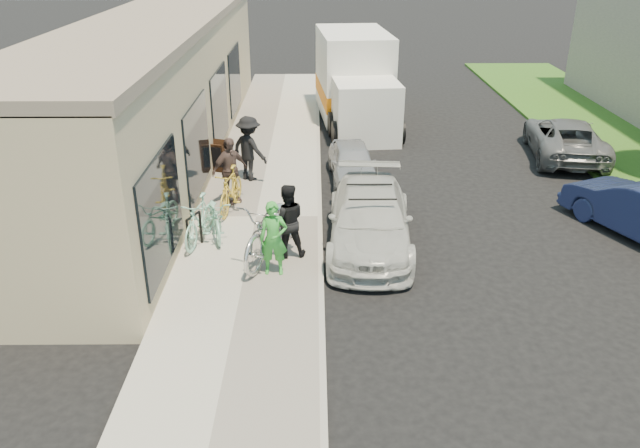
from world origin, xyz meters
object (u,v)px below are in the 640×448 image
object	(u,v)px
sedan_white	(370,219)
woman_rider	(274,239)
sandwich_board	(218,157)
cruiser_bike_b	(215,216)
man_standing	(287,221)
far_car_gray	(565,138)
cruiser_bike_c	(231,190)
bystander_b	(230,171)
sedan_silver	(352,162)
cruiser_bike_a	(200,220)
bike_rack	(194,228)
moving_truck	(355,83)
tandem_bike	(273,227)
bystander_a	(249,148)

from	to	relation	value
sedan_white	woman_rider	xyz separation A→B (m)	(-2.04, -1.52, 0.27)
sandwich_board	cruiser_bike_b	world-z (taller)	cruiser_bike_b
woman_rider	man_standing	bearing A→B (deg)	73.97
far_car_gray	cruiser_bike_b	xyz separation A→B (m)	(-10.08, -5.85, -0.00)
cruiser_bike_c	bystander_b	world-z (taller)	bystander_b
sedan_silver	cruiser_bike_a	size ratio (longest dim) A/B	1.78
sedan_white	bystander_b	size ratio (longest dim) A/B	2.67
sandwich_board	bystander_b	bearing A→B (deg)	-56.04
sedan_silver	woman_rider	world-z (taller)	woman_rider
cruiser_bike_b	sedan_silver	bearing A→B (deg)	34.75
bike_rack	man_standing	xyz separation A→B (m)	(2.03, -0.36, 0.33)
sandwich_board	far_car_gray	distance (m)	10.74
moving_truck	sedan_white	bearing A→B (deg)	-96.41
moving_truck	tandem_bike	distance (m)	11.48
woman_rider	bystander_b	size ratio (longest dim) A/B	0.90
woman_rider	bystander_b	distance (m)	3.91
moving_truck	far_car_gray	world-z (taller)	moving_truck
cruiser_bike_c	bystander_b	size ratio (longest dim) A/B	1.04
cruiser_bike_c	woman_rider	bearing A→B (deg)	-58.96
sedan_silver	woman_rider	size ratio (longest dim) A/B	2.01
moving_truck	far_car_gray	bearing A→B (deg)	-39.04
bystander_a	bystander_b	bearing A→B (deg)	116.42
bike_rack	sandwich_board	distance (m)	4.83
moving_truck	bystander_b	distance (m)	9.03
far_car_gray	cruiser_bike_b	world-z (taller)	far_car_gray
sedan_silver	moving_truck	bearing A→B (deg)	83.03
tandem_bike	cruiser_bike_a	distance (m)	1.82
bike_rack	moving_truck	world-z (taller)	moving_truck
far_car_gray	man_standing	bearing A→B (deg)	48.29
sandwich_board	cruiser_bike_b	size ratio (longest dim) A/B	0.50
man_standing	woman_rider	bearing A→B (deg)	64.91
sedan_silver	cruiser_bike_a	world-z (taller)	cruiser_bike_a
moving_truck	cruiser_bike_b	size ratio (longest dim) A/B	3.77
sedan_white	cruiser_bike_a	xyz separation A→B (m)	(-3.76, -0.08, 0.03)
cruiser_bike_c	man_standing	bearing A→B (deg)	-48.83
cruiser_bike_c	sedan_white	bearing A→B (deg)	-17.34
cruiser_bike_c	sedan_silver	bearing A→B (deg)	47.73
sedan_white	bike_rack	bearing A→B (deg)	-170.46
man_standing	cruiser_bike_c	xyz separation A→B (m)	(-1.48, 2.42, -0.27)
far_car_gray	sedan_white	bearing A→B (deg)	51.89
moving_truck	bystander_a	bearing A→B (deg)	-121.47
sedan_white	woman_rider	bearing A→B (deg)	-139.54
moving_truck	far_car_gray	distance (m)	7.69
sedan_silver	woman_rider	bearing A→B (deg)	-111.47
tandem_bike	cruiser_bike_b	bearing A→B (deg)	162.65
cruiser_bike_c	bystander_a	size ratio (longest dim) A/B	0.99
bike_rack	tandem_bike	size ratio (longest dim) A/B	0.30
far_car_gray	woman_rider	xyz separation A→B (m)	(-8.65, -7.64, 0.31)
cruiser_bike_b	cruiser_bike_a	bearing A→B (deg)	-143.91
tandem_bike	woman_rider	world-z (taller)	woman_rider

